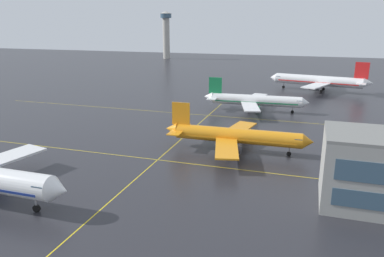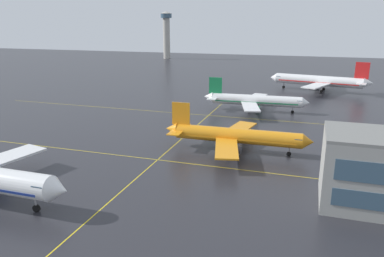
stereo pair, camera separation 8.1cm
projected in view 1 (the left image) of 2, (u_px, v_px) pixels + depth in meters
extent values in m
cone|color=white|center=(59.00, 190.00, 53.97)|extent=(2.71, 3.89, 3.89)
cube|color=white|center=(2.00, 159.00, 67.86)|extent=(8.56, 16.44, 0.42)
cube|color=#385166|center=(45.00, 184.00, 54.52)|extent=(1.88, 3.65, 0.73)
cylinder|color=#99999E|center=(36.00, 202.00, 56.00)|extent=(0.29, 0.29, 1.72)
cylinder|color=black|center=(37.00, 208.00, 56.32)|extent=(1.15, 0.47, 1.15)
cylinder|color=orange|center=(237.00, 136.00, 82.04)|extent=(27.95, 3.91, 3.31)
cone|color=orange|center=(308.00, 142.00, 77.91)|extent=(2.33, 3.29, 3.25)
cone|color=orange|center=(172.00, 129.00, 86.14)|extent=(2.86, 3.20, 3.15)
cube|color=orange|center=(181.00, 114.00, 84.48)|extent=(4.19, 0.40, 5.23)
cube|color=orange|center=(176.00, 132.00, 83.23)|extent=(2.88, 4.59, 0.21)
cube|color=orange|center=(183.00, 126.00, 88.04)|extent=(2.88, 4.59, 0.21)
cube|color=orange|center=(227.00, 148.00, 75.60)|extent=(7.40, 13.76, 0.35)
cube|color=orange|center=(239.00, 129.00, 89.24)|extent=(6.90, 13.69, 0.35)
cylinder|color=#333338|center=(234.00, 149.00, 78.27)|extent=(3.00, 1.89, 1.83)
cylinder|color=#333338|center=(241.00, 137.00, 86.62)|extent=(3.00, 1.89, 1.83)
cube|color=#385166|center=(299.00, 139.00, 78.33)|extent=(1.63, 3.08, 0.61)
cube|color=orange|center=(237.00, 138.00, 82.15)|extent=(25.72, 3.89, 0.31)
cylinder|color=#99999E|center=(289.00, 150.00, 79.53)|extent=(0.24, 0.24, 1.44)
cylinder|color=black|center=(289.00, 154.00, 79.80)|extent=(0.97, 0.41, 0.96)
cylinder|color=#99999E|center=(227.00, 147.00, 81.02)|extent=(0.24, 0.24, 1.44)
cylinder|color=black|center=(227.00, 151.00, 81.28)|extent=(0.97, 0.41, 0.96)
cylinder|color=#99999E|center=(231.00, 141.00, 85.19)|extent=(0.24, 0.24, 1.44)
cylinder|color=black|center=(231.00, 145.00, 85.46)|extent=(0.97, 0.41, 0.96)
cylinder|color=white|center=(256.00, 100.00, 118.83)|extent=(28.53, 4.73, 3.37)
cone|color=white|center=(306.00, 103.00, 115.01)|extent=(2.46, 3.41, 3.31)
cone|color=white|center=(208.00, 97.00, 122.61)|extent=(2.99, 3.34, 3.20)
cube|color=#197F47|center=(215.00, 85.00, 120.98)|extent=(4.27, 0.52, 5.33)
cube|color=white|center=(212.00, 98.00, 119.68)|extent=(3.06, 4.75, 0.21)
cube|color=white|center=(215.00, 95.00, 124.62)|extent=(3.06, 4.75, 0.21)
cube|color=white|center=(250.00, 107.00, 112.19)|extent=(7.85, 14.05, 0.36)
cube|color=white|center=(255.00, 97.00, 126.20)|extent=(6.69, 13.88, 0.36)
cylinder|color=#2D9956|center=(255.00, 108.00, 114.97)|extent=(3.10, 2.01, 1.86)
cylinder|color=#2D9956|center=(258.00, 102.00, 123.53)|extent=(3.10, 2.01, 1.86)
cube|color=#385166|center=(299.00, 101.00, 115.38)|extent=(1.75, 3.18, 0.62)
cube|color=#197F47|center=(256.00, 101.00, 118.94)|extent=(26.26, 4.66, 0.32)
cylinder|color=#99999E|center=(293.00, 109.00, 116.56)|extent=(0.25, 0.25, 1.46)
cylinder|color=black|center=(292.00, 112.00, 116.83)|extent=(0.99, 0.45, 0.98)
cylinder|color=#99999E|center=(249.00, 108.00, 117.73)|extent=(0.25, 0.25, 1.46)
cylinder|color=black|center=(249.00, 111.00, 118.00)|extent=(0.99, 0.45, 0.98)
cylinder|color=#99999E|center=(251.00, 105.00, 122.01)|extent=(0.25, 0.25, 1.46)
cylinder|color=black|center=(251.00, 108.00, 122.28)|extent=(0.99, 0.45, 0.98)
cylinder|color=white|center=(318.00, 81.00, 153.28)|extent=(34.72, 10.27, 4.10)
cone|color=white|center=(273.00, 77.00, 161.75)|extent=(3.49, 4.46, 4.02)
cone|color=white|center=(368.00, 83.00, 144.55)|extent=(4.10, 4.46, 3.90)
cube|color=red|center=(362.00, 71.00, 144.53)|extent=(5.17, 1.32, 6.48)
cube|color=white|center=(363.00, 81.00, 148.32)|extent=(4.41, 6.14, 0.26)
cube|color=white|center=(361.00, 84.00, 142.83)|extent=(4.41, 6.14, 0.26)
cube|color=white|center=(324.00, 79.00, 160.74)|extent=(6.07, 16.34, 0.43)
cube|color=white|center=(316.00, 86.00, 145.20)|extent=(11.36, 17.11, 0.43)
cylinder|color=#4C4C51|center=(319.00, 84.00, 158.70)|extent=(4.02, 2.89, 2.27)
cylinder|color=#4C4C51|center=(314.00, 87.00, 149.19)|extent=(4.02, 2.89, 2.27)
cube|color=#385166|center=(279.00, 76.00, 160.46)|extent=(2.59, 4.06, 0.76)
cube|color=red|center=(318.00, 82.00, 153.42)|extent=(32.01, 9.81, 0.39)
cylinder|color=#99999E|center=(284.00, 84.00, 160.38)|extent=(0.30, 0.30, 1.78)
cylinder|color=black|center=(283.00, 87.00, 160.71)|extent=(1.26, 0.69, 1.19)
cylinder|color=#99999E|center=(324.00, 86.00, 155.41)|extent=(0.30, 0.30, 1.78)
cylinder|color=black|center=(323.00, 89.00, 155.74)|extent=(1.26, 0.69, 1.19)
cylinder|color=#99999E|center=(321.00, 88.00, 150.66)|extent=(0.30, 0.30, 1.78)
cylinder|color=black|center=(321.00, 91.00, 150.99)|extent=(1.26, 0.69, 1.19)
cube|color=yellow|center=(158.00, 160.00, 77.72)|extent=(147.11, 0.20, 0.01)
cube|color=yellow|center=(208.00, 115.00, 114.55)|extent=(147.11, 0.20, 0.01)
cube|color=yellow|center=(158.00, 160.00, 77.72)|extent=(0.20, 132.83, 0.01)
cylinder|color=#ADA89E|center=(166.00, 39.00, 285.80)|extent=(5.20, 5.20, 30.53)
cylinder|color=#385166|center=(166.00, 16.00, 281.13)|extent=(8.40, 8.40, 3.20)
cone|color=#ADA89E|center=(166.00, 12.00, 280.43)|extent=(8.82, 8.82, 1.80)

